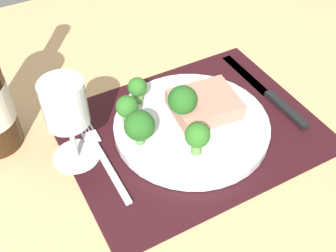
{
  "coord_description": "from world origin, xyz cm",
  "views": [
    {
      "loc": [
        -26.47,
        -40.4,
        49.09
      ],
      "look_at": [
        -3.75,
        1.06,
        1.9
      ],
      "focal_mm": 45.08,
      "sensor_mm": 36.0,
      "label": 1
    }
  ],
  "objects_px": {
    "steak": "(204,104)",
    "fork": "(102,156)",
    "knife": "(270,94)",
    "wine_glass": "(66,109)",
    "plate": "(191,126)"
  },
  "relations": [
    {
      "from": "plate",
      "to": "steak",
      "type": "relative_size",
      "value": 2.41
    },
    {
      "from": "fork",
      "to": "wine_glass",
      "type": "bearing_deg",
      "value": 145.11
    },
    {
      "from": "steak",
      "to": "fork",
      "type": "height_order",
      "value": "steak"
    },
    {
      "from": "steak",
      "to": "knife",
      "type": "distance_m",
      "value": 0.13
    },
    {
      "from": "knife",
      "to": "wine_glass",
      "type": "xyz_separation_m",
      "value": [
        -0.35,
        0.03,
        0.09
      ]
    },
    {
      "from": "steak",
      "to": "plate",
      "type": "bearing_deg",
      "value": -156.11
    },
    {
      "from": "fork",
      "to": "knife",
      "type": "xyz_separation_m",
      "value": [
        0.31,
        -0.01,
        0.0
      ]
    },
    {
      "from": "plate",
      "to": "knife",
      "type": "distance_m",
      "value": 0.16
    },
    {
      "from": "wine_glass",
      "to": "plate",
      "type": "bearing_deg",
      "value": -11.09
    },
    {
      "from": "knife",
      "to": "wine_glass",
      "type": "relative_size",
      "value": 1.59
    },
    {
      "from": "steak",
      "to": "knife",
      "type": "bearing_deg",
      "value": -3.87
    },
    {
      "from": "fork",
      "to": "knife",
      "type": "relative_size",
      "value": 0.83
    },
    {
      "from": "fork",
      "to": "knife",
      "type": "height_order",
      "value": "knife"
    },
    {
      "from": "steak",
      "to": "wine_glass",
      "type": "bearing_deg",
      "value": 174.23
    },
    {
      "from": "plate",
      "to": "steak",
      "type": "distance_m",
      "value": 0.04
    }
  ]
}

